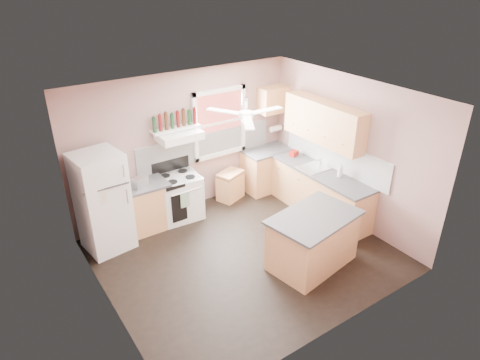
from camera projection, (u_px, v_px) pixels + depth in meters
floor at (245, 254)px, 7.18m from camera, size 4.50×4.50×0.00m
ceiling at (246, 97)px, 5.95m from camera, size 4.50×4.50×0.00m
wall_back at (184, 142)px, 8.06m from camera, size 4.50×0.05×2.70m
wall_right at (349, 151)px, 7.71m from camera, size 0.05×4.00×2.70m
wall_left at (99, 230)px, 5.43m from camera, size 0.05×4.00×2.70m
backsplash_back at (206, 146)px, 8.33m from camera, size 2.90×0.03×0.55m
backsplash_right at (334, 154)px, 7.99m from camera, size 0.03×2.60×0.55m
window_view at (219, 123)px, 8.29m from camera, size 1.00×0.02×1.20m
window_frame at (220, 123)px, 8.27m from camera, size 1.16×0.07×1.36m
refrigerator at (103, 202)px, 7.02m from camera, size 0.81×0.79×1.73m
base_cabinet_left at (143, 208)px, 7.71m from camera, size 0.90×0.60×0.86m
counter_left at (141, 186)px, 7.50m from camera, size 0.92×0.62×0.04m
toaster at (140, 182)px, 7.38m from camera, size 0.32×0.26×0.18m
stove at (179, 197)px, 8.06m from camera, size 0.81×0.69×0.86m
range_hood at (179, 136)px, 7.62m from camera, size 0.78×0.50×0.14m
bottle_shelf at (176, 129)px, 7.66m from camera, size 0.90×0.26×0.03m
cart at (230, 187)px, 8.77m from camera, size 0.62×0.52×0.53m
base_cabinet_corner at (267, 170)px, 9.11m from camera, size 1.00×0.60×0.86m
base_cabinet_right at (320, 193)px, 8.18m from camera, size 0.60×2.20×0.86m
counter_corner at (268, 150)px, 8.91m from camera, size 1.02×0.62×0.04m
counter_right at (321, 172)px, 7.97m from camera, size 0.62×2.22×0.04m
sink at (314, 168)px, 8.11m from camera, size 0.55×0.45×0.03m
faucet at (321, 162)px, 8.16m from camera, size 0.03×0.03×0.14m
upper_cabinet_right at (324, 122)px, 7.78m from camera, size 0.33×1.80×0.76m
upper_cabinet_corner at (273, 100)px, 8.64m from camera, size 0.60×0.33×0.52m
paper_towel at (276, 128)px, 9.02m from camera, size 0.26×0.12×0.12m
island at (312, 241)px, 6.78m from camera, size 1.45×1.05×0.86m
island_top at (315, 217)px, 6.57m from camera, size 1.54×1.14×0.04m
ceiling_fan_hub at (246, 115)px, 6.07m from camera, size 0.20×0.20×0.08m
soap_bottle at (340, 170)px, 7.71m from camera, size 0.14×0.14×0.26m
red_caddy at (294, 153)px, 8.60m from camera, size 0.21×0.17×0.10m
wine_bottles at (175, 120)px, 7.59m from camera, size 0.86×0.06×0.31m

